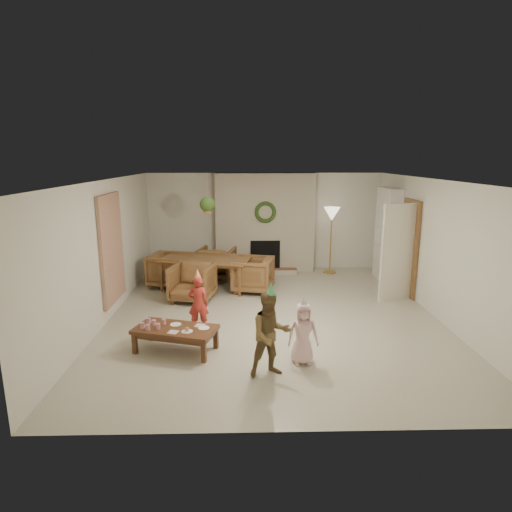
{
  "coord_description": "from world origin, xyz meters",
  "views": [
    {
      "loc": [
        -0.5,
        -7.57,
        2.89
      ],
      "look_at": [
        -0.3,
        0.4,
        1.05
      ],
      "focal_mm": 30.13,
      "sensor_mm": 36.0,
      "label": 1
    }
  ],
  "objects_px": {
    "coffee_table_top": "(175,329)",
    "child_plaid": "(271,334)",
    "dining_table": "(206,273)",
    "dining_chair_left": "(169,270)",
    "dining_chair_near": "(192,283)",
    "dining_chair_far": "(217,263)",
    "dining_chair_right": "(253,274)",
    "child_red": "(198,304)",
    "child_pink": "(303,333)"
  },
  "relations": [
    {
      "from": "coffee_table_top",
      "to": "child_plaid",
      "type": "xyz_separation_m",
      "value": [
        1.4,
        -0.77,
        0.24
      ]
    },
    {
      "from": "dining_table",
      "to": "dining_chair_left",
      "type": "bearing_deg",
      "value": 180.0
    },
    {
      "from": "dining_chair_left",
      "to": "dining_chair_near",
      "type": "bearing_deg",
      "value": -135.0
    },
    {
      "from": "dining_chair_far",
      "to": "dining_chair_left",
      "type": "distance_m",
      "value": 1.22
    },
    {
      "from": "dining_chair_near",
      "to": "dining_chair_right",
      "type": "relative_size",
      "value": 1.0
    },
    {
      "from": "dining_chair_left",
      "to": "child_red",
      "type": "bearing_deg",
      "value": -147.15
    },
    {
      "from": "dining_chair_right",
      "to": "coffee_table_top",
      "type": "xyz_separation_m",
      "value": [
        -1.23,
        -2.96,
        -0.03
      ]
    },
    {
      "from": "dining_chair_near",
      "to": "child_pink",
      "type": "xyz_separation_m",
      "value": [
        1.9,
        -2.79,
        0.07
      ]
    },
    {
      "from": "dining_chair_near",
      "to": "dining_chair_right",
      "type": "distance_m",
      "value": 1.39
    },
    {
      "from": "dining_table",
      "to": "dining_chair_near",
      "type": "bearing_deg",
      "value": -90.0
    },
    {
      "from": "dining_chair_right",
      "to": "coffee_table_top",
      "type": "height_order",
      "value": "dining_chair_right"
    },
    {
      "from": "dining_chair_far",
      "to": "child_plaid",
      "type": "distance_m",
      "value": 4.93
    },
    {
      "from": "dining_chair_far",
      "to": "child_plaid",
      "type": "bearing_deg",
      "value": 115.1
    },
    {
      "from": "dining_chair_far",
      "to": "coffee_table_top",
      "type": "xyz_separation_m",
      "value": [
        -0.37,
        -4.05,
        -0.03
      ]
    },
    {
      "from": "dining_chair_near",
      "to": "dining_chair_far",
      "type": "bearing_deg",
      "value": 90.0
    },
    {
      "from": "dining_chair_near",
      "to": "child_plaid",
      "type": "xyz_separation_m",
      "value": [
        1.42,
        -3.13,
        0.2
      ]
    },
    {
      "from": "dining_chair_near",
      "to": "dining_chair_left",
      "type": "relative_size",
      "value": 1.0
    },
    {
      "from": "child_pink",
      "to": "dining_table",
      "type": "bearing_deg",
      "value": 113.17
    },
    {
      "from": "dining_table",
      "to": "coffee_table_top",
      "type": "height_order",
      "value": "dining_table"
    },
    {
      "from": "dining_chair_near",
      "to": "dining_table",
      "type": "bearing_deg",
      "value": 90.0
    },
    {
      "from": "dining_chair_far",
      "to": "child_plaid",
      "type": "relative_size",
      "value": 0.72
    },
    {
      "from": "dining_chair_right",
      "to": "child_red",
      "type": "bearing_deg",
      "value": -10.86
    },
    {
      "from": "dining_chair_right",
      "to": "coffee_table_top",
      "type": "bearing_deg",
      "value": -9.49
    },
    {
      "from": "dining_chair_near",
      "to": "coffee_table_top",
      "type": "height_order",
      "value": "dining_chair_near"
    },
    {
      "from": "dining_table",
      "to": "dining_chair_near",
      "type": "relative_size",
      "value": 2.34
    },
    {
      "from": "dining_table",
      "to": "dining_chair_near",
      "type": "distance_m",
      "value": 0.87
    },
    {
      "from": "dining_chair_left",
      "to": "child_plaid",
      "type": "height_order",
      "value": "child_plaid"
    },
    {
      "from": "dining_table",
      "to": "child_plaid",
      "type": "xyz_separation_m",
      "value": [
        1.23,
        -3.97,
        0.24
      ]
    },
    {
      "from": "dining_chair_left",
      "to": "dining_chair_right",
      "type": "bearing_deg",
      "value": -90.0
    },
    {
      "from": "dining_chair_right",
      "to": "child_pink",
      "type": "xyz_separation_m",
      "value": [
        0.65,
        -3.39,
        0.07
      ]
    },
    {
      "from": "child_red",
      "to": "dining_table",
      "type": "bearing_deg",
      "value": -86.41
    },
    {
      "from": "child_red",
      "to": "child_pink",
      "type": "height_order",
      "value": "child_red"
    },
    {
      "from": "dining_chair_left",
      "to": "coffee_table_top",
      "type": "bearing_deg",
      "value": -155.79
    },
    {
      "from": "coffee_table_top",
      "to": "child_red",
      "type": "relative_size",
      "value": 1.28
    },
    {
      "from": "dining_chair_far",
      "to": "child_pink",
      "type": "xyz_separation_m",
      "value": [
        1.51,
        -4.48,
        0.07
      ]
    },
    {
      "from": "child_plaid",
      "to": "dining_chair_far",
      "type": "bearing_deg",
      "value": 86.99
    },
    {
      "from": "dining_chair_near",
      "to": "coffee_table_top",
      "type": "relative_size",
      "value": 0.69
    },
    {
      "from": "dining_chair_near",
      "to": "child_red",
      "type": "xyz_separation_m",
      "value": [
        0.29,
        -1.57,
        0.1
      ]
    },
    {
      "from": "dining_chair_far",
      "to": "coffee_table_top",
      "type": "bearing_deg",
      "value": 97.84
    },
    {
      "from": "dining_table",
      "to": "child_red",
      "type": "distance_m",
      "value": 2.42
    },
    {
      "from": "dining_chair_near",
      "to": "child_plaid",
      "type": "height_order",
      "value": "child_plaid"
    },
    {
      "from": "child_red",
      "to": "dining_chair_right",
      "type": "bearing_deg",
      "value": -112.56
    },
    {
      "from": "child_pink",
      "to": "child_red",
      "type": "bearing_deg",
      "value": 140.75
    },
    {
      "from": "dining_chair_right",
      "to": "child_plaid",
      "type": "bearing_deg",
      "value": 15.64
    },
    {
      "from": "dining_chair_far",
      "to": "dining_chair_left",
      "type": "height_order",
      "value": "same"
    },
    {
      "from": "dining_table",
      "to": "dining_chair_near",
      "type": "xyz_separation_m",
      "value": [
        -0.19,
        -0.84,
        0.04
      ]
    },
    {
      "from": "child_red",
      "to": "child_plaid",
      "type": "xyz_separation_m",
      "value": [
        1.13,
        -1.56,
        0.11
      ]
    },
    {
      "from": "coffee_table_top",
      "to": "child_red",
      "type": "height_order",
      "value": "child_red"
    },
    {
      "from": "dining_chair_far",
      "to": "coffee_table_top",
      "type": "relative_size",
      "value": 0.69
    },
    {
      "from": "dining_chair_near",
      "to": "child_pink",
      "type": "height_order",
      "value": "child_pink"
    }
  ]
}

